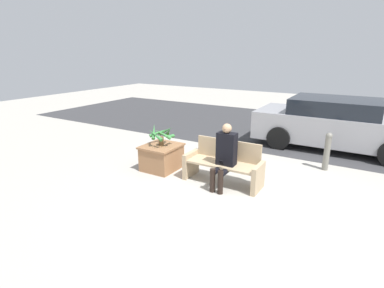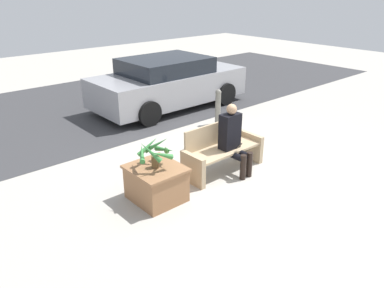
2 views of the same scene
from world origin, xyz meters
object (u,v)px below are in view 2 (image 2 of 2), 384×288
person_seated (233,137)px  planter_box (156,182)px  bollard_post (218,106)px  potted_plant (156,151)px  parked_car (168,83)px  bench (221,150)px

person_seated → planter_box: 1.63m
bollard_post → planter_box: bearing=-149.9°
person_seated → bollard_post: size_ratio=1.46×
person_seated → potted_plant: bearing=175.5°
person_seated → potted_plant: person_seated is taller
planter_box → person_seated: bearing=-4.3°
bollard_post → potted_plant: bearing=-149.9°
parked_car → bollard_post: parked_car is taller
parked_car → bench: bearing=-114.1°
bench → parked_car: 4.00m
bench → parked_car: size_ratio=0.37×
bench → potted_plant: (-1.48, -0.06, 0.43)m
bench → bollard_post: 2.44m
bench → planter_box: (-1.49, -0.06, -0.09)m
bench → person_seated: person_seated is taller
person_seated → parked_car: parked_car is taller
planter_box → bollard_post: bearing=30.1°
planter_box → bollard_post: (3.17, 1.84, 0.15)m
person_seated → parked_car: 4.12m
person_seated → potted_plant: size_ratio=2.12×
person_seated → bollard_post: (1.58, 1.95, -0.21)m
bench → parked_car: parked_car is taller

